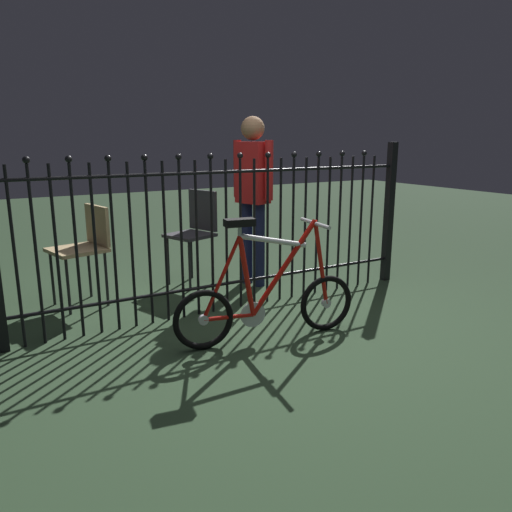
{
  "coord_description": "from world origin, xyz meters",
  "views": [
    {
      "loc": [
        -1.79,
        -2.84,
        1.39
      ],
      "look_at": [
        -0.04,
        0.2,
        0.55
      ],
      "focal_mm": 34.72,
      "sensor_mm": 36.0,
      "label": 1
    }
  ],
  "objects": [
    {
      "name": "person_visitor",
      "position": [
        0.49,
        1.2,
        0.94
      ],
      "size": [
        0.26,
        0.46,
        1.58
      ],
      "color": "#191E3F",
      "rests_on": "ground"
    },
    {
      "name": "iron_fence",
      "position": [
        -0.06,
        0.67,
        0.67
      ],
      "size": [
        3.51,
        0.07,
        1.35
      ],
      "color": "black",
      "rests_on": "ground"
    },
    {
      "name": "chair_charcoal",
      "position": [
        0.04,
        1.53,
        0.55
      ],
      "size": [
        0.49,
        0.49,
        0.9
      ],
      "color": "black",
      "rests_on": "ground"
    },
    {
      "name": "chair_tan",
      "position": [
        -1.01,
        1.39,
        0.53
      ],
      "size": [
        0.49,
        0.49,
        0.84
      ],
      "color": "black",
      "rests_on": "ground"
    },
    {
      "name": "bicycle",
      "position": [
        -0.09,
        -0.04,
        0.3
      ],
      "size": [
        1.34,
        0.4,
        0.87
      ],
      "color": "black",
      "rests_on": "ground"
    },
    {
      "name": "ground_plane",
      "position": [
        0.0,
        0.0,
        0.0
      ],
      "size": [
        20.0,
        20.0,
        0.0
      ],
      "primitive_type": "plane",
      "color": "#263B25"
    }
  ]
}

